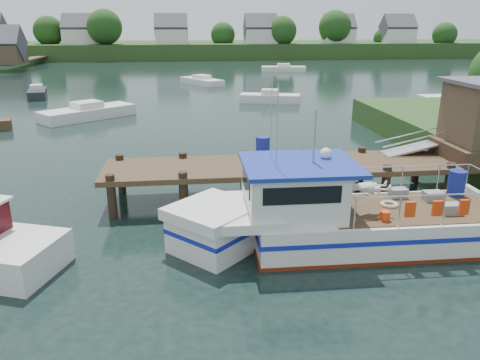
{
  "coord_description": "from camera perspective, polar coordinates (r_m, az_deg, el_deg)",
  "views": [
    {
      "loc": [
        -2.81,
        -17.02,
        6.54
      ],
      "look_at": [
        -1.0,
        -1.5,
        1.3
      ],
      "focal_mm": 35.0,
      "sensor_mm": 36.0,
      "label": 1
    }
  ],
  "objects": [
    {
      "name": "moored_d",
      "position": [
        54.27,
        -4.69,
        11.96
      ],
      "size": [
        4.96,
        6.29,
        1.04
      ],
      "rotation": [
        0.0,
        0.0,
        0.03
      ],
      "color": "silver",
      "rests_on": "ground"
    },
    {
      "name": "ground_plane",
      "position": [
        18.45,
        2.55,
        -2.24
      ],
      "size": [
        160.0,
        160.0,
        0.0
      ],
      "primitive_type": "plane",
      "color": "black"
    },
    {
      "name": "lobster_boat",
      "position": [
        14.59,
        11.26,
        -4.5
      ],
      "size": [
        10.64,
        3.22,
        5.06
      ],
      "rotation": [
        0.0,
        0.0,
        -0.01
      ],
      "color": "silver",
      "rests_on": "ground"
    },
    {
      "name": "moored_b",
      "position": [
        41.36,
        3.68,
        9.99
      ],
      "size": [
        5.43,
        3.05,
        1.14
      ],
      "rotation": [
        0.0,
        0.0,
        0.34
      ],
      "color": "silver",
      "rests_on": "ground"
    },
    {
      "name": "moored_e",
      "position": [
        47.85,
        -23.47,
        9.71
      ],
      "size": [
        2.41,
        4.57,
        1.2
      ],
      "rotation": [
        0.0,
        0.0,
        0.4
      ],
      "color": "black",
      "rests_on": "ground"
    },
    {
      "name": "moored_c",
      "position": [
        45.33,
        24.84,
        9.02
      ],
      "size": [
        6.31,
        2.27,
        0.99
      ],
      "rotation": [
        0.0,
        0.0,
        -0.15
      ],
      "color": "silver",
      "rests_on": "ground"
    },
    {
      "name": "moored_far",
      "position": [
        69.67,
        5.32,
        13.39
      ],
      "size": [
        6.53,
        2.98,
        1.07
      ],
      "rotation": [
        0.0,
        0.0,
        0.12
      ],
      "color": "silver",
      "rests_on": "ground"
    },
    {
      "name": "moored_a",
      "position": [
        35.85,
        -18.08,
        7.86
      ],
      "size": [
        6.61,
        6.0,
        1.23
      ],
      "rotation": [
        0.0,
        0.0,
        0.34
      ],
      "color": "silver",
      "rests_on": "ground"
    },
    {
      "name": "dock",
      "position": [
        19.89,
        21.57,
        4.74
      ],
      "size": [
        16.6,
        3.0,
        4.78
      ],
      "color": "#443220",
      "rests_on": "ground"
    },
    {
      "name": "far_shore",
      "position": [
        99.53,
        -5.22,
        15.9
      ],
      "size": [
        140.0,
        42.55,
        9.22
      ],
      "color": "#29461C",
      "rests_on": "ground"
    }
  ]
}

